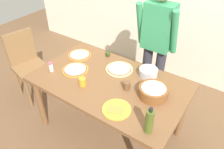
# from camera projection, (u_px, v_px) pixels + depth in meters

# --- Properties ---
(ground) EXTENTS (8.00, 8.00, 0.00)m
(ground) POSITION_uv_depth(u_px,v_px,m) (110.00, 128.00, 2.72)
(ground) COLOR brown
(dining_table) EXTENTS (1.60, 0.96, 0.76)m
(dining_table) POSITION_uv_depth(u_px,v_px,m) (109.00, 87.00, 2.32)
(dining_table) COLOR brown
(dining_table) RESTS_ON ground
(person_cook) EXTENTS (0.49, 0.25, 1.62)m
(person_cook) POSITION_uv_depth(u_px,v_px,m) (156.00, 41.00, 2.59)
(person_cook) COLOR #2D2D38
(person_cook) RESTS_ON ground
(chair_wooden_left) EXTENTS (0.48, 0.48, 0.95)m
(chair_wooden_left) POSITION_uv_depth(u_px,v_px,m) (27.00, 62.00, 2.96)
(chair_wooden_left) COLOR brown
(chair_wooden_left) RESTS_ON ground
(pizza_raw_on_board) EXTENTS (0.30, 0.30, 0.02)m
(pizza_raw_on_board) POSITION_uv_depth(u_px,v_px,m) (119.00, 69.00, 2.43)
(pizza_raw_on_board) COLOR beige
(pizza_raw_on_board) RESTS_ON dining_table
(pizza_cooked_on_tray) EXTENTS (0.29, 0.29, 0.02)m
(pizza_cooked_on_tray) POSITION_uv_depth(u_px,v_px,m) (75.00, 70.00, 2.41)
(pizza_cooked_on_tray) COLOR #C67A33
(pizza_cooked_on_tray) RESTS_ON dining_table
(pizza_second_cooked) EXTENTS (0.28, 0.28, 0.02)m
(pizza_second_cooked) POSITION_uv_depth(u_px,v_px,m) (80.00, 55.00, 2.67)
(pizza_second_cooked) COLOR #C67A33
(pizza_second_cooked) RESTS_ON dining_table
(plate_with_slice) EXTENTS (0.26, 0.26, 0.02)m
(plate_with_slice) POSITION_uv_depth(u_px,v_px,m) (116.00, 109.00, 1.92)
(plate_with_slice) COLOR gold
(plate_with_slice) RESTS_ON dining_table
(popcorn_bowl) EXTENTS (0.28, 0.28, 0.11)m
(popcorn_bowl) POSITION_uv_depth(u_px,v_px,m) (153.00, 91.00, 2.04)
(popcorn_bowl) COLOR brown
(popcorn_bowl) RESTS_ON dining_table
(mixing_bowl_steel) EXTENTS (0.20, 0.20, 0.08)m
(mixing_bowl_steel) POSITION_uv_depth(u_px,v_px,m) (148.00, 72.00, 2.32)
(mixing_bowl_steel) COLOR #B7B7BC
(mixing_bowl_steel) RESTS_ON dining_table
(olive_oil_bottle) EXTENTS (0.07, 0.07, 0.26)m
(olive_oil_bottle) POSITION_uv_depth(u_px,v_px,m) (149.00, 121.00, 1.68)
(olive_oil_bottle) COLOR #47561E
(olive_oil_bottle) RESTS_ON dining_table
(cup_orange) EXTENTS (0.07, 0.07, 0.08)m
(cup_orange) POSITION_uv_depth(u_px,v_px,m) (83.00, 82.00, 2.18)
(cup_orange) COLOR orange
(cup_orange) RESTS_ON dining_table
(cup_small_brown) EXTENTS (0.07, 0.07, 0.08)m
(cup_small_brown) POSITION_uv_depth(u_px,v_px,m) (127.00, 86.00, 2.14)
(cup_small_brown) COLOR brown
(cup_small_brown) RESTS_ON dining_table
(salt_shaker) EXTENTS (0.04, 0.04, 0.11)m
(salt_shaker) POSITION_uv_depth(u_px,v_px,m) (51.00, 67.00, 2.38)
(salt_shaker) COLOR white
(salt_shaker) RESTS_ON dining_table
(avocado) EXTENTS (0.06, 0.06, 0.07)m
(avocado) POSITION_uv_depth(u_px,v_px,m) (108.00, 54.00, 2.64)
(avocado) COLOR #2D4219
(avocado) RESTS_ON dining_table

